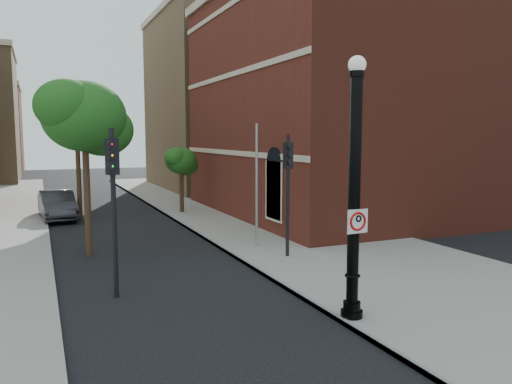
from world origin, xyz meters
name	(u,v)px	position (x,y,z in m)	size (l,w,h in m)	color
ground	(249,326)	(0.00, 0.00, 0.00)	(120.00, 120.00, 0.00)	black
sidewalk_right	(285,230)	(6.00, 10.00, 0.06)	(8.00, 60.00, 0.12)	gray
curb_edge	(203,236)	(2.05, 10.00, 0.07)	(0.10, 60.00, 0.14)	gray
brick_wall_building	(404,104)	(16.00, 14.00, 6.26)	(22.30, 16.30, 12.50)	maroon
bg_building_tan_b	(284,106)	(16.00, 30.00, 7.00)	(22.00, 14.00, 14.00)	#9B7E54
lamppost	(354,203)	(2.33, -0.71, 2.84)	(0.52, 0.52, 6.16)	black
no_parking_sign	(358,221)	(2.33, -0.87, 2.44)	(0.56, 0.07, 0.56)	white
parked_car	(57,205)	(-3.48, 17.74, 0.76)	(1.60, 4.60, 1.52)	#2A292E
traffic_signal_left	(113,184)	(-2.51, 3.37, 3.09)	(0.36, 0.40, 4.59)	black
traffic_signal_right	(288,176)	(3.70, 5.26, 2.98)	(0.28, 0.36, 4.43)	black
utility_pole	(257,187)	(3.34, 7.19, 2.42)	(0.10, 0.10, 4.84)	#999999
street_tree_a	(85,118)	(-2.68, 8.75, 5.00)	(3.51, 3.17, 6.33)	#321F14
street_tree_b	(77,123)	(-2.35, 17.42, 5.02)	(3.52, 3.19, 6.35)	#321F14
street_tree_c	(181,162)	(3.04, 16.99, 2.93)	(2.07, 1.87, 3.74)	#321F14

